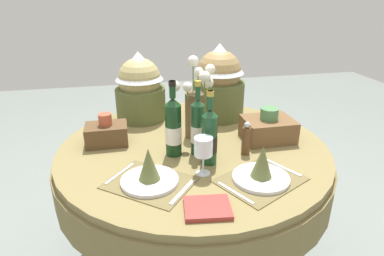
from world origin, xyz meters
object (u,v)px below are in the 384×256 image
gift_tub_back_left (140,85)px  gift_tub_back_right (219,79)px  flower_vase (196,104)px  wine_bottle_left (198,127)px  book_on_table (207,208)px  woven_basket_side_right (268,128)px  place_setting_right (261,171)px  wine_bottle_right (209,137)px  pepper_mill (246,139)px  place_setting_left (149,173)px  wine_glass_left (203,148)px  dining_table (193,168)px  woven_basket_side_left (107,133)px  wine_bottle_centre (173,127)px

gift_tub_back_left → gift_tub_back_right: size_ratio=0.91×
flower_vase → wine_bottle_left: flower_vase is taller
book_on_table → gift_tub_back_right: gift_tub_back_right is taller
woven_basket_side_right → place_setting_right: bearing=-117.3°
wine_bottle_right → pepper_mill: bearing=13.8°
pepper_mill → place_setting_right: bearing=-95.2°
place_setting_left → book_on_table: place_setting_left is taller
wine_bottle_right → wine_glass_left: (-0.05, -0.09, -0.01)m
dining_table → woven_basket_side_left: bearing=165.7°
pepper_mill → gift_tub_back_right: gift_tub_back_right is taller
gift_tub_back_right → woven_basket_side_left: 0.74m
dining_table → wine_bottle_right: (0.03, -0.20, 0.27)m
book_on_table → wine_glass_left: bearing=87.2°
woven_basket_side_right → place_setting_left: bearing=-155.1°
dining_table → wine_bottle_centre: bearing=-144.7°
wine_bottle_left → woven_basket_side_right: (0.40, 0.08, -0.08)m
place_setting_right → gift_tub_back_left: bearing=117.9°
book_on_table → pepper_mill: bearing=60.7°
wine_glass_left → book_on_table: (-0.05, -0.25, -0.12)m
wine_bottle_left → woven_basket_side_right: 0.41m
wine_glass_left → book_on_table: size_ratio=1.01×
wine_bottle_centre → pepper_mill: 0.36m
wine_bottle_left → gift_tub_back_left: size_ratio=0.89×
flower_vase → pepper_mill: flower_vase is taller
gift_tub_back_right → wine_bottle_right: bearing=-110.0°
gift_tub_back_left → wine_glass_left: bearing=-73.6°
woven_basket_side_left → flower_vase: bearing=-1.2°
wine_glass_left → gift_tub_back_left: bearing=106.4°
place_setting_left → gift_tub_back_right: 0.86m
place_setting_left → wine_bottle_left: bearing=41.1°
flower_vase → woven_basket_side_left: size_ratio=2.04×
wine_bottle_right → woven_basket_side_left: wine_bottle_right is taller
wine_bottle_left → gift_tub_back_right: bearing=63.1°
wine_glass_left → gift_tub_back_left: size_ratio=0.42×
place_setting_right → book_on_table: size_ratio=2.48×
gift_tub_back_right → woven_basket_side_left: gift_tub_back_right is taller
dining_table → place_setting_left: (-0.25, -0.32, 0.19)m
place_setting_left → wine_bottle_left: size_ratio=1.17×
woven_basket_side_right → dining_table: bearing=178.1°
woven_basket_side_left → dining_table: bearing=-14.3°
place_setting_left → wine_glass_left: (0.23, 0.03, 0.08)m
place_setting_left → wine_glass_left: size_ratio=2.48×
flower_vase → woven_basket_side_left: 0.49m
dining_table → pepper_mill: bearing=-33.3°
book_on_table → gift_tub_back_left: size_ratio=0.41×
wine_bottle_centre → gift_tub_back_left: size_ratio=0.89×
place_setting_left → wine_bottle_centre: 0.29m
dining_table → wine_bottle_left: (0.00, -0.09, 0.28)m
place_setting_right → wine_bottle_centre: wine_bottle_centre is taller
pepper_mill → wine_bottle_right: bearing=-166.2°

